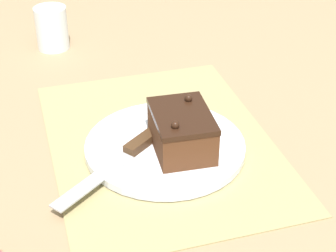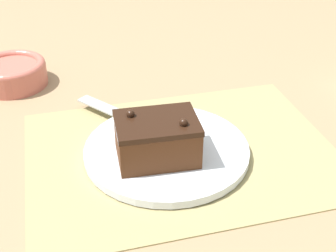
{
  "view_description": "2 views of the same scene",
  "coord_description": "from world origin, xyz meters",
  "px_view_note": "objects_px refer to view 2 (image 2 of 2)",
  "views": [
    {
      "loc": [
        0.7,
        -0.19,
        0.51
      ],
      "look_at": [
        0.04,
        -0.0,
        0.06
      ],
      "focal_mm": 60.0,
      "sensor_mm": 36.0,
      "label": 1
    },
    {
      "loc": [
        0.17,
        0.55,
        0.42
      ],
      "look_at": [
        0.02,
        -0.0,
        0.05
      ],
      "focal_mm": 50.0,
      "sensor_mm": 36.0,
      "label": 2
    }
  ],
  "objects_px": {
    "serving_knife": "(146,124)",
    "chocolate_cake": "(157,139)",
    "cake_plate": "(167,151)",
    "small_bowl": "(12,73)"
  },
  "relations": [
    {
      "from": "cake_plate",
      "to": "serving_knife",
      "type": "height_order",
      "value": "serving_knife"
    },
    {
      "from": "chocolate_cake",
      "to": "serving_knife",
      "type": "xyz_separation_m",
      "value": [
        -0.0,
        -0.08,
        -0.03
      ]
    },
    {
      "from": "serving_knife",
      "to": "small_bowl",
      "type": "xyz_separation_m",
      "value": [
        0.21,
        -0.23,
        0.0
      ]
    },
    {
      "from": "serving_knife",
      "to": "chocolate_cake",
      "type": "bearing_deg",
      "value": -128.63
    },
    {
      "from": "chocolate_cake",
      "to": "serving_knife",
      "type": "relative_size",
      "value": 0.64
    },
    {
      "from": "serving_knife",
      "to": "small_bowl",
      "type": "distance_m",
      "value": 0.31
    },
    {
      "from": "cake_plate",
      "to": "small_bowl",
      "type": "relative_size",
      "value": 1.93
    },
    {
      "from": "cake_plate",
      "to": "serving_knife",
      "type": "bearing_deg",
      "value": -75.22
    },
    {
      "from": "chocolate_cake",
      "to": "small_bowl",
      "type": "distance_m",
      "value": 0.38
    },
    {
      "from": "cake_plate",
      "to": "chocolate_cake",
      "type": "height_order",
      "value": "chocolate_cake"
    }
  ]
}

